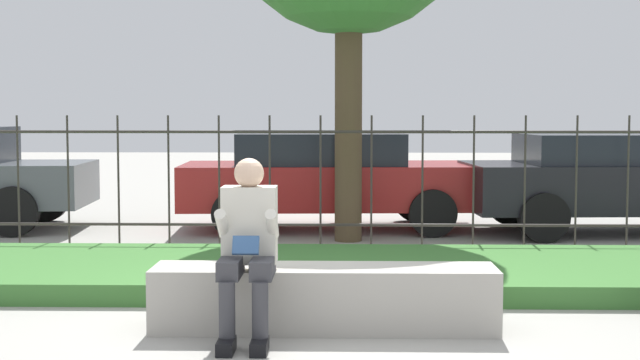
{
  "coord_description": "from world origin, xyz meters",
  "views": [
    {
      "loc": [
        0.24,
        -6.4,
        1.57
      ],
      "look_at": [
        0.03,
        2.11,
        0.94
      ],
      "focal_mm": 50.0,
      "sensor_mm": 36.0,
      "label": 1
    }
  ],
  "objects_px": {
    "stone_bench": "(324,302)",
    "car_parked_right": "(617,180)",
    "person_seated_reader": "(248,241)",
    "car_parked_center": "(329,177)"
  },
  "relations": [
    {
      "from": "car_parked_center",
      "to": "stone_bench",
      "type": "bearing_deg",
      "value": -92.46
    },
    {
      "from": "stone_bench",
      "to": "car_parked_center",
      "type": "distance_m",
      "value": 5.75
    },
    {
      "from": "person_seated_reader",
      "to": "car_parked_right",
      "type": "xyz_separation_m",
      "value": [
        4.28,
        5.68,
        0.02
      ]
    },
    {
      "from": "person_seated_reader",
      "to": "car_parked_right",
      "type": "relative_size",
      "value": 0.31
    },
    {
      "from": "car_parked_right",
      "to": "person_seated_reader",
      "type": "bearing_deg",
      "value": -130.15
    },
    {
      "from": "car_parked_center",
      "to": "car_parked_right",
      "type": "bearing_deg",
      "value": -8.12
    },
    {
      "from": "person_seated_reader",
      "to": "car_parked_center",
      "type": "xyz_separation_m",
      "value": [
        0.48,
        6.02,
        0.02
      ]
    },
    {
      "from": "car_parked_right",
      "to": "car_parked_center",
      "type": "xyz_separation_m",
      "value": [
        -3.8,
        0.34,
        -0.0
      ]
    },
    {
      "from": "stone_bench",
      "to": "person_seated_reader",
      "type": "relative_size",
      "value": 1.98
    },
    {
      "from": "stone_bench",
      "to": "car_parked_right",
      "type": "distance_m",
      "value": 6.58
    }
  ]
}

